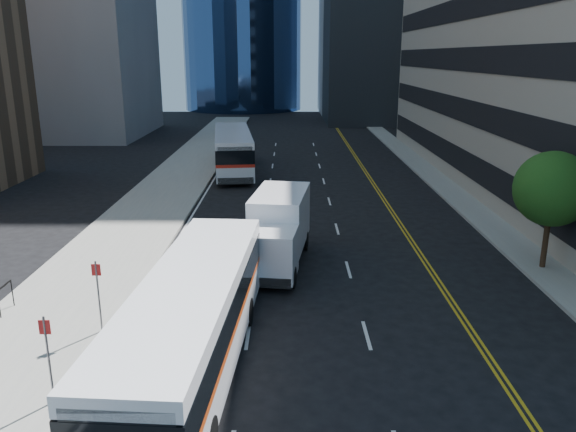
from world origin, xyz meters
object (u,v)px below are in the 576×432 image
object	(u,v)px
street_tree	(552,189)
bus_rear	(233,150)
bus_front	(192,321)
box_truck	(277,229)

from	to	relation	value
street_tree	bus_rear	bearing A→B (deg)	125.71
bus_front	bus_rear	size ratio (longest dim) A/B	0.93
street_tree	box_truck	xyz separation A→B (m)	(-11.63, 0.65, -1.98)
street_tree	bus_rear	world-z (taller)	street_tree
bus_front	box_truck	size ratio (longest dim) A/B	1.75
bus_rear	street_tree	bearing A→B (deg)	-61.21
street_tree	box_truck	bearing A→B (deg)	176.78
street_tree	bus_front	world-z (taller)	street_tree
street_tree	box_truck	world-z (taller)	street_tree
box_truck	street_tree	bearing A→B (deg)	4.64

